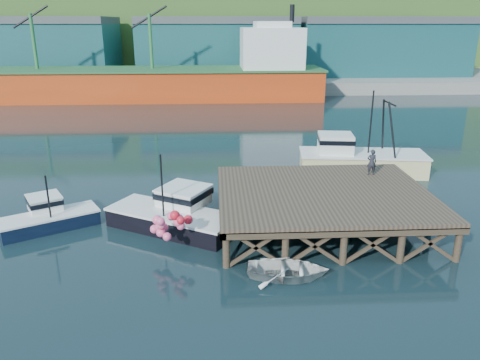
{
  "coord_description": "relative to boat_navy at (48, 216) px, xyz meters",
  "views": [
    {
      "loc": [
        -0.62,
        -24.83,
        11.27
      ],
      "look_at": [
        0.81,
        2.0,
        2.18
      ],
      "focal_mm": 35.0,
      "sensor_mm": 36.0,
      "label": 1
    }
  ],
  "objects": [
    {
      "name": "warehouse_right",
      "position": [
        40.32,
        64.47,
        5.83
      ],
      "size": [
        30.0,
        16.0,
        9.0
      ],
      "primitive_type": "cube",
      "color": "#195455",
      "rests_on": "far_quay"
    },
    {
      "name": "dockworker",
      "position": [
        19.46,
        2.27,
        2.26
      ],
      "size": [
        0.62,
        0.42,
        1.63
      ],
      "primitive_type": "imported",
      "rotation": [
        0.0,
        0.0,
        3.08
      ],
      "color": "black",
      "rests_on": "wharf"
    },
    {
      "name": "boat_black",
      "position": [
        7.29,
        -0.41,
        0.18
      ],
      "size": [
        7.89,
        6.8,
        4.64
      ],
      "rotation": [
        0.0,
        0.0,
        -0.52
      ],
      "color": "black",
      "rests_on": "ground"
    },
    {
      "name": "ground",
      "position": [
        10.32,
        -0.53,
        -0.67
      ],
      "size": [
        300.0,
        300.0,
        0.0
      ],
      "primitive_type": "plane",
      "color": "black",
      "rests_on": "ground"
    },
    {
      "name": "dinghy",
      "position": [
        12.94,
        -6.33,
        -0.28
      ],
      "size": [
        4.12,
        3.18,
        0.79
      ],
      "primitive_type": "imported",
      "rotation": [
        0.0,
        0.0,
        1.44
      ],
      "color": "silver",
      "rests_on": "ground"
    },
    {
      "name": "cargo_ship",
      "position": [
        1.85,
        47.47,
        2.64
      ],
      "size": [
        55.5,
        10.0,
        13.75
      ],
      "color": "red",
      "rests_on": "ground"
    },
    {
      "name": "hillside",
      "position": [
        10.32,
        99.47,
        10.33
      ],
      "size": [
        220.0,
        50.0,
        22.0
      ],
      "primitive_type": "cube",
      "color": "#2D511E",
      "rests_on": "ground"
    },
    {
      "name": "trawler",
      "position": [
        20.89,
        9.15,
        0.65
      ],
      "size": [
        9.98,
        4.6,
        6.45
      ],
      "rotation": [
        0.0,
        0.0,
        -0.12
      ],
      "color": "beige",
      "rests_on": "ground"
    },
    {
      "name": "far_quay",
      "position": [
        10.32,
        69.47,
        0.33
      ],
      "size": [
        160.0,
        40.0,
        2.0
      ],
      "primitive_type": "cube",
      "color": "gray",
      "rests_on": "ground"
    },
    {
      "name": "wharf",
      "position": [
        15.82,
        -0.72,
        1.27
      ],
      "size": [
        12.0,
        10.0,
        2.62
      ],
      "color": "brown",
      "rests_on": "ground"
    },
    {
      "name": "boat_navy",
      "position": [
        0.0,
        0.0,
        0.0
      ],
      "size": [
        5.62,
        4.34,
        3.35
      ],
      "rotation": [
        0.0,
        0.0,
        0.52
      ],
      "color": "black",
      "rests_on": "ground"
    },
    {
      "name": "warehouse_left",
      "position": [
        -24.68,
        64.47,
        5.83
      ],
      "size": [
        32.0,
        16.0,
        9.0
      ],
      "primitive_type": "cube",
      "color": "#195455",
      "rests_on": "far_quay"
    },
    {
      "name": "warehouse_mid",
      "position": [
        10.32,
        64.47,
        5.83
      ],
      "size": [
        28.0,
        16.0,
        9.0
      ],
      "primitive_type": "cube",
      "color": "#195455",
      "rests_on": "far_quay"
    }
  ]
}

